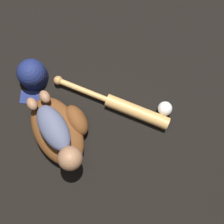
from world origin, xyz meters
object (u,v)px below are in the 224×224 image
object	(u,v)px
baseball_bat	(125,107)
baby_figure	(58,136)
baseball	(165,109)
baseball_glove	(60,129)
baseball_cap	(32,74)

from	to	relation	value
baseball_bat	baby_figure	bearing A→B (deg)	-101.20
baby_figure	baseball	world-z (taller)	baby_figure
baseball_bat	baseball	bearing A→B (deg)	48.29
baseball_glove	baseball_cap	world-z (taller)	baseball_cap
baby_figure	baseball	xyz separation A→B (m)	(0.19, 0.46, -0.11)
baseball_glove	baseball	world-z (taller)	baseball_glove
baseball	baseball_cap	size ratio (longest dim) A/B	0.33
baby_figure	baseball	size ratio (longest dim) A/B	5.59
baseball_glove	baseball_bat	bearing A→B (deg)	71.04
baseball_glove	baby_figure	world-z (taller)	baby_figure
baby_figure	baseball_bat	world-z (taller)	baby_figure
baby_figure	baseball	distance (m)	0.51
baseball_bat	baseball_cap	bearing A→B (deg)	-148.26
baseball_glove	baseball_cap	xyz separation A→B (m)	(-0.29, 0.05, 0.00)
baseball_glove	baseball_cap	bearing A→B (deg)	169.58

